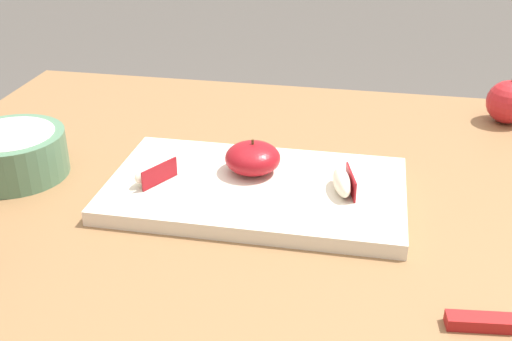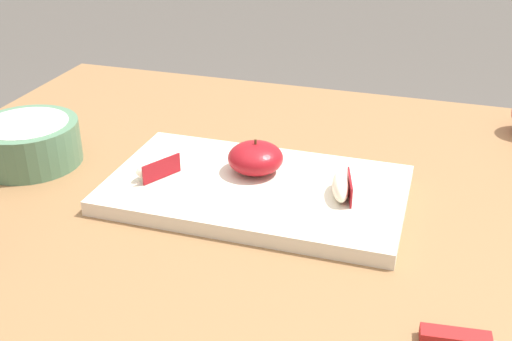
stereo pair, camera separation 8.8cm
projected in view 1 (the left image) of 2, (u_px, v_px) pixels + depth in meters
name	position (u px, v px, depth m)	size (l,w,h in m)	color
dining_table	(299.00, 241.00, 0.98)	(1.25, 0.84, 0.72)	brown
cutting_board	(256.00, 190.00, 0.89)	(0.42, 0.24, 0.02)	beige
apple_half_skin_up	(253.00, 158.00, 0.91)	(0.08, 0.08, 0.05)	maroon
apple_wedge_middle	(154.00, 171.00, 0.89)	(0.05, 0.07, 0.03)	#F4EACC
apple_wedge_left	(343.00, 182.00, 0.86)	(0.04, 0.07, 0.03)	#F4EACC
paring_knife	(493.00, 323.00, 0.65)	(0.16, 0.04, 0.01)	silver
whole_apple_crimson	(509.00, 102.00, 1.12)	(0.08, 0.08, 0.09)	#B21E23
ceramic_fruit_bowl	(13.00, 153.00, 0.94)	(0.16, 0.16, 0.07)	#4C7556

